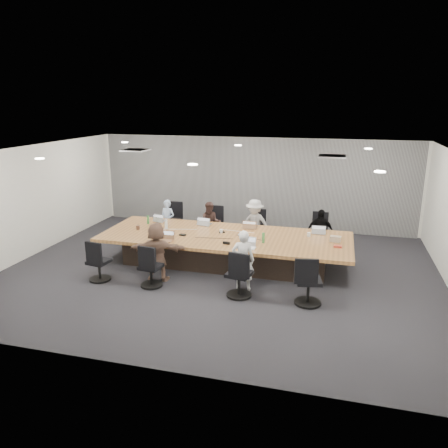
% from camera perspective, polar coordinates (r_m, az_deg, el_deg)
% --- Properties ---
extents(floor, '(10.00, 8.00, 0.00)m').
position_cam_1_polar(floor, '(10.34, -0.57, -6.19)').
color(floor, '#26252A').
rests_on(floor, ground).
extents(ceiling, '(10.00, 8.00, 0.00)m').
position_cam_1_polar(ceiling, '(9.65, -0.62, 9.41)').
color(ceiling, white).
rests_on(ceiling, wall_back).
extents(wall_back, '(10.00, 0.00, 2.80)m').
position_cam_1_polar(wall_back, '(13.71, 3.89, 5.39)').
color(wall_back, silver).
rests_on(wall_back, ground).
extents(wall_front, '(10.00, 0.00, 2.80)m').
position_cam_1_polar(wall_front, '(6.34, -10.37, -7.48)').
color(wall_front, silver).
rests_on(wall_front, ground).
extents(wall_left, '(0.00, 8.00, 2.80)m').
position_cam_1_polar(wall_left, '(12.20, -23.90, 2.74)').
color(wall_left, silver).
rests_on(wall_left, ground).
extents(curtain, '(9.80, 0.04, 2.80)m').
position_cam_1_polar(curtain, '(13.63, 3.82, 5.33)').
color(curtain, gray).
rests_on(curtain, ground).
extents(conference_table, '(6.00, 2.20, 0.74)m').
position_cam_1_polar(conference_table, '(10.65, 0.14, -3.22)').
color(conference_table, '#2D221B').
rests_on(conference_table, ground).
extents(chair_0, '(0.62, 0.62, 0.86)m').
position_cam_1_polar(chair_0, '(12.80, -6.77, 0.10)').
color(chair_0, black).
rests_on(chair_0, ground).
extents(chair_1, '(0.54, 0.54, 0.78)m').
position_cam_1_polar(chair_1, '(12.42, -1.30, -0.48)').
color(chair_1, black).
rests_on(chair_1, ground).
extents(chair_2, '(0.53, 0.53, 0.74)m').
position_cam_1_polar(chair_2, '(12.15, 4.30, -1.00)').
color(chair_2, black).
rests_on(chair_2, ground).
extents(chair_3, '(0.59, 0.59, 0.79)m').
position_cam_1_polar(chair_3, '(11.96, 12.43, -1.47)').
color(chair_3, black).
rests_on(chair_3, ground).
extents(chair_4, '(0.56, 0.56, 0.74)m').
position_cam_1_polar(chair_4, '(10.10, -16.01, -5.14)').
color(chair_4, black).
rests_on(chair_4, ground).
extents(chair_5, '(0.56, 0.56, 0.75)m').
position_cam_1_polar(chair_5, '(9.54, -9.52, -5.94)').
color(chair_5, black).
rests_on(chair_5, ground).
extents(chair_6, '(0.65, 0.65, 0.81)m').
position_cam_1_polar(chair_6, '(8.94, 1.99, -7.02)').
color(chair_6, black).
rests_on(chair_6, ground).
extents(chair_7, '(0.66, 0.66, 0.83)m').
position_cam_1_polar(chair_7, '(8.76, 10.98, -7.75)').
color(chair_7, black).
rests_on(chair_7, ground).
extents(person_0, '(0.48, 0.36, 1.20)m').
position_cam_1_polar(person_0, '(12.45, -7.38, 0.43)').
color(person_0, '#A2BBDF').
rests_on(person_0, ground).
extents(laptop_0, '(0.35, 0.27, 0.02)m').
position_cam_1_polar(laptop_0, '(11.92, -8.40, 0.44)').
color(laptop_0, '#B2B2B7').
rests_on(laptop_0, conference_table).
extents(person_1, '(0.69, 0.59, 1.22)m').
position_cam_1_polar(person_1, '(12.03, -1.77, 0.06)').
color(person_1, '#3B2723').
rests_on(person_1, ground).
extents(laptop_1, '(0.38, 0.29, 0.02)m').
position_cam_1_polar(laptop_1, '(11.49, -2.55, 0.01)').
color(laptop_1, '#B2B2B7').
rests_on(laptop_1, conference_table).
extents(person_2, '(0.96, 0.66, 1.35)m').
position_cam_1_polar(person_2, '(11.73, 4.02, -0.04)').
color(person_2, '#9E9E9E').
rests_on(person_2, ground).
extents(laptop_2, '(0.35, 0.24, 0.02)m').
position_cam_1_polar(laptop_2, '(11.19, 3.48, -0.43)').
color(laptop_2, '#8C6647').
rests_on(laptop_2, conference_table).
extents(person_3, '(0.75, 0.43, 1.20)m').
position_cam_1_polar(person_3, '(11.57, 12.40, -1.01)').
color(person_3, black).
rests_on(person_3, ground).
extents(laptop_3, '(0.34, 0.23, 0.02)m').
position_cam_1_polar(laptop_3, '(11.00, 12.29, -1.07)').
color(laptop_3, '#B2B2B7').
rests_on(laptop_3, conference_table).
extents(person_5, '(1.30, 0.64, 1.34)m').
position_cam_1_polar(person_5, '(9.74, -8.76, -3.60)').
color(person_5, brown).
rests_on(person_5, ground).
extents(laptop_5, '(0.31, 0.21, 0.02)m').
position_cam_1_polar(laptop_5, '(10.19, -7.55, -2.19)').
color(laptop_5, '#8C6647').
rests_on(laptop_5, conference_table).
extents(person_6, '(0.52, 0.37, 1.31)m').
position_cam_1_polar(person_6, '(9.17, 2.50, -4.76)').
color(person_6, silver).
rests_on(person_6, ground).
extents(laptop_6, '(0.31, 0.23, 0.02)m').
position_cam_1_polar(laptop_6, '(9.64, 3.22, -3.13)').
color(laptop_6, '#B2B2B7').
rests_on(laptop_6, conference_table).
extents(bottle_green_left, '(0.07, 0.07, 0.22)m').
position_cam_1_polar(bottle_green_left, '(11.67, -9.89, 0.56)').
color(bottle_green_left, '#3C813E').
rests_on(bottle_green_left, conference_table).
extents(bottle_green_right, '(0.08, 0.08, 0.24)m').
position_cam_1_polar(bottle_green_right, '(10.01, 5.16, -1.81)').
color(bottle_green_right, '#3C813E').
rests_on(bottle_green_right, conference_table).
extents(bottle_clear, '(0.07, 0.07, 0.24)m').
position_cam_1_polar(bottle_clear, '(11.14, -7.58, -0.03)').
color(bottle_clear, silver).
rests_on(bottle_clear, conference_table).
extents(cup_white_far, '(0.09, 0.09, 0.09)m').
position_cam_1_polar(cup_white_far, '(10.72, -0.38, -0.94)').
color(cup_white_far, white).
rests_on(cup_white_far, conference_table).
extents(cup_white_near, '(0.10, 0.10, 0.10)m').
position_cam_1_polar(cup_white_near, '(10.62, 11.02, -1.37)').
color(cup_white_near, white).
rests_on(cup_white_near, conference_table).
extents(mug_brown, '(0.12, 0.12, 0.11)m').
position_cam_1_polar(mug_brown, '(11.20, -11.18, -0.44)').
color(mug_brown, brown).
rests_on(mug_brown, conference_table).
extents(mic_left, '(0.17, 0.13, 0.03)m').
position_cam_1_polar(mic_left, '(10.58, -5.43, -1.42)').
color(mic_left, black).
rests_on(mic_left, conference_table).
extents(mic_right, '(0.16, 0.14, 0.03)m').
position_cam_1_polar(mic_right, '(10.75, -0.28, -1.06)').
color(mic_right, black).
rests_on(mic_right, conference_table).
extents(stapler, '(0.17, 0.06, 0.06)m').
position_cam_1_polar(stapler, '(9.88, 0.32, -2.49)').
color(stapler, black).
rests_on(stapler, conference_table).
extents(canvas_bag, '(0.26, 0.18, 0.13)m').
position_cam_1_polar(canvas_bag, '(10.38, 14.35, -1.90)').
color(canvas_bag, tan).
rests_on(canvas_bag, conference_table).
extents(snack_packet, '(0.19, 0.13, 0.04)m').
position_cam_1_polar(snack_packet, '(10.01, 14.65, -2.85)').
color(snack_packet, '#C03D29').
rests_on(snack_packet, conference_table).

